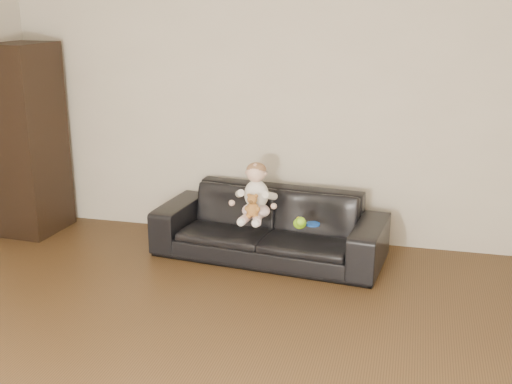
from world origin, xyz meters
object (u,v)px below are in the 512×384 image
(baby, at_px, (256,194))
(toy_rattle, at_px, (298,222))
(cabinet, at_px, (30,140))
(teddy_bear, at_px, (252,206))
(sofa, at_px, (269,225))
(toy_green, at_px, (300,223))
(toy_blue_disc, at_px, (313,224))

(baby, distance_m, toy_rattle, 0.42)
(cabinet, relative_size, teddy_bear, 8.90)
(sofa, xyz_separation_m, teddy_bear, (-0.08, -0.24, 0.24))
(toy_green, distance_m, toy_blue_disc, 0.14)
(cabinet, xyz_separation_m, toy_blue_disc, (2.62, -0.25, -0.49))
(toy_green, distance_m, toy_rattle, 0.07)
(cabinet, bearing_deg, sofa, 1.02)
(baby, height_order, teddy_bear, baby)
(toy_green, bearing_deg, cabinet, 172.09)
(toy_rattle, height_order, toy_blue_disc, toy_rattle)
(teddy_bear, distance_m, toy_blue_disc, 0.50)
(teddy_bear, distance_m, toy_rattle, 0.38)
(toy_rattle, relative_size, toy_blue_disc, 0.57)
(baby, xyz_separation_m, teddy_bear, (0.01, -0.14, -0.05))
(cabinet, height_order, toy_green, cabinet)
(teddy_bear, height_order, toy_green, teddy_bear)
(cabinet, relative_size, toy_green, 13.73)
(toy_blue_disc, bearing_deg, teddy_bear, -168.53)
(toy_rattle, bearing_deg, toy_blue_disc, 20.83)
(baby, relative_size, toy_green, 3.71)
(toy_rattle, bearing_deg, toy_green, -70.50)
(baby, bearing_deg, toy_rattle, -16.03)
(teddy_bear, bearing_deg, cabinet, 176.43)
(cabinet, bearing_deg, baby, -1.83)
(baby, relative_size, toy_blue_disc, 4.21)
(sofa, relative_size, toy_rattle, 30.06)
(cabinet, distance_m, toy_green, 2.60)
(baby, distance_m, toy_blue_disc, 0.52)
(cabinet, height_order, toy_rattle, cabinet)
(sofa, height_order, toy_blue_disc, sofa)
(sofa, height_order, teddy_bear, teddy_bear)
(sofa, bearing_deg, toy_blue_disc, -14.86)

